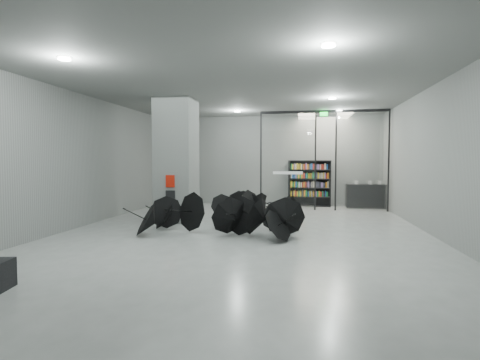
% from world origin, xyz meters
% --- Properties ---
extents(room, '(14.00, 14.02, 4.01)m').
position_xyz_m(room, '(0.00, 0.00, 2.84)').
color(room, gray).
rests_on(room, ground).
extents(column, '(1.20, 1.20, 4.00)m').
position_xyz_m(column, '(-2.50, 2.00, 2.00)').
color(column, slate).
rests_on(column, ground).
extents(fire_cabinet, '(0.28, 0.04, 0.38)m').
position_xyz_m(fire_cabinet, '(-2.50, 1.38, 1.35)').
color(fire_cabinet, '#A50A07').
rests_on(fire_cabinet, column).
extents(info_panel, '(0.30, 0.03, 0.42)m').
position_xyz_m(info_panel, '(-2.50, 1.38, 0.85)').
color(info_panel, black).
rests_on(info_panel, column).
extents(exit_sign, '(0.30, 0.06, 0.15)m').
position_xyz_m(exit_sign, '(2.40, 5.30, 3.82)').
color(exit_sign, '#0CE533').
rests_on(exit_sign, room).
extents(glass_partition, '(5.06, 0.08, 4.00)m').
position_xyz_m(glass_partition, '(2.39, 5.50, 2.18)').
color(glass_partition, silver).
rests_on(glass_partition, ground).
extents(bookshelf, '(1.85, 0.55, 2.01)m').
position_xyz_m(bookshelf, '(1.91, 6.75, 1.00)').
color(bookshelf, black).
rests_on(bookshelf, ground).
extents(shop_counter, '(1.68, 0.68, 1.01)m').
position_xyz_m(shop_counter, '(4.28, 6.52, 0.50)').
color(shop_counter, black).
rests_on(shop_counter, ground).
extents(umbrella_cluster, '(4.87, 4.54, 1.31)m').
position_xyz_m(umbrella_cluster, '(-0.20, 0.95, 0.31)').
color(umbrella_cluster, black).
rests_on(umbrella_cluster, ground).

